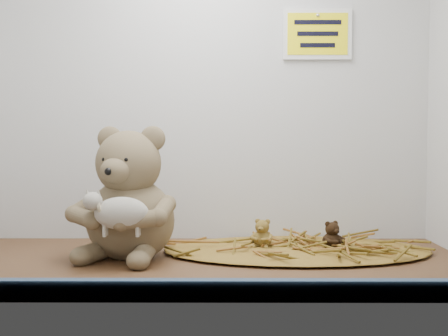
{
  "coord_description": "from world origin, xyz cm",
  "views": [
    {
      "loc": [
        5.79,
        -121.58,
        27.19
      ],
      "look_at": [
        5.26,
        1.64,
        20.73
      ],
      "focal_mm": 45.0,
      "sensor_mm": 36.0,
      "label": 1
    }
  ],
  "objects_px": {
    "mini_teddy_brown": "(332,234)",
    "toy_lamb": "(121,213)",
    "main_teddy": "(130,192)",
    "mini_teddy_tan": "(262,232)"
  },
  "relations": [
    {
      "from": "mini_teddy_tan",
      "to": "toy_lamb",
      "type": "bearing_deg",
      "value": -129.6
    },
    {
      "from": "toy_lamb",
      "to": "mini_teddy_tan",
      "type": "relative_size",
      "value": 2.16
    },
    {
      "from": "toy_lamb",
      "to": "mini_teddy_tan",
      "type": "distance_m",
      "value": 0.36
    },
    {
      "from": "mini_teddy_tan",
      "to": "mini_teddy_brown",
      "type": "distance_m",
      "value": 0.17
    },
    {
      "from": "main_teddy",
      "to": "mini_teddy_brown",
      "type": "relative_size",
      "value": 4.43
    },
    {
      "from": "main_teddy",
      "to": "toy_lamb",
      "type": "distance_m",
      "value": 0.11
    },
    {
      "from": "toy_lamb",
      "to": "main_teddy",
      "type": "bearing_deg",
      "value": 90.0
    },
    {
      "from": "mini_teddy_brown",
      "to": "toy_lamb",
      "type": "bearing_deg",
      "value": 166.67
    },
    {
      "from": "mini_teddy_tan",
      "to": "main_teddy",
      "type": "bearing_deg",
      "value": -146.58
    },
    {
      "from": "mini_teddy_tan",
      "to": "mini_teddy_brown",
      "type": "bearing_deg",
      "value": 9.54
    }
  ]
}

